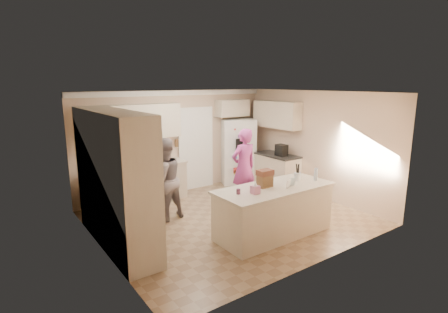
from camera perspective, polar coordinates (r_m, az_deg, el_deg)
floor at (r=7.45m, az=0.95°, el=-10.08°), size 5.20×4.60×0.02m
ceiling at (r=6.90m, az=1.03°, el=10.51°), size 5.20×4.60×0.02m
wall_back at (r=8.98m, az=-7.82°, el=2.37°), size 5.20×0.02×2.60m
wall_front at (r=5.44m, az=15.68°, el=-4.41°), size 5.20×0.02×2.60m
wall_left at (r=5.93m, az=-19.76°, el=-3.30°), size 0.02×4.60×2.60m
wall_right at (r=8.83m, az=14.73°, el=1.92°), size 0.02×4.60×2.60m
crown_back at (r=8.82m, az=-7.89°, el=10.23°), size 5.20×0.08×0.12m
pantry_bank at (r=6.23m, az=-17.45°, el=-3.61°), size 0.60×2.60×2.35m
back_base_cab at (r=8.44m, az=-13.59°, el=-4.50°), size 2.20×0.60×0.88m
back_countertop at (r=8.31m, az=-13.72°, el=-1.48°), size 2.24×0.63×0.04m
back_upper_cab at (r=8.26m, az=-14.42°, el=5.46°), size 2.20×0.35×0.80m
doorway_opening at (r=9.27m, az=-4.68°, el=1.17°), size 0.90×0.06×2.10m
doorway_casing at (r=9.24m, az=-4.57°, el=1.14°), size 1.02×0.03×2.22m
wall_frame_upper at (r=8.92m, az=-7.63°, el=3.93°), size 0.15×0.02×0.20m
wall_frame_lower at (r=8.96m, az=-7.58°, el=2.22°), size 0.15×0.02×0.20m
refrigerator at (r=9.79m, az=2.21°, el=0.89°), size 1.10×1.00×1.80m
fridge_seam at (r=9.51m, az=3.51°, el=0.55°), size 0.02×0.02×1.78m
fridge_dispenser at (r=9.32m, az=2.52°, el=1.89°), size 0.22×0.03×0.35m
fridge_handle_l at (r=9.44m, az=3.35°, el=1.39°), size 0.02×0.02×0.85m
fridge_handle_r at (r=9.50m, az=3.82°, el=1.46°), size 0.02×0.02×0.85m
over_fridge_cab at (r=9.61m, az=1.38°, el=7.92°), size 0.95×0.35×0.45m
right_base_cab at (r=9.45m, az=8.60°, el=-2.50°), size 0.60×1.20×0.88m
right_countertop at (r=9.34m, az=8.64°, el=0.22°), size 0.63×1.24×0.04m
right_upper_cab at (r=9.42m, az=8.59°, el=6.79°), size 0.35×1.50×0.70m
coffee_maker at (r=9.14m, az=9.37°, el=1.02°), size 0.22×0.28×0.30m
island_base at (r=6.62m, az=8.12°, el=-8.93°), size 2.20×0.90×0.88m
island_top at (r=6.47m, az=8.25°, el=-5.12°), size 2.28×0.96×0.05m
utensil_crock at (r=6.93m, az=11.88°, el=-3.25°), size 0.13×0.13×0.15m
tissue_box at (r=6.02m, az=5.12°, el=-5.43°), size 0.13×0.13×0.14m
tissue_plume at (r=5.99m, az=5.14°, el=-4.42°), size 0.08×0.08×0.08m
dollhouse_body at (r=6.40m, az=6.69°, el=-4.00°), size 0.26×0.18×0.22m
dollhouse_roof at (r=6.36m, az=6.72°, el=-2.62°), size 0.28×0.20×0.10m
jam_jar at (r=5.98m, az=2.35°, el=-5.74°), size 0.07×0.07×0.09m
greeting_card_a at (r=6.41m, az=10.48°, el=-4.39°), size 0.12×0.06×0.16m
greeting_card_b at (r=6.55m, az=11.09°, el=-4.07°), size 0.12×0.05×0.16m
water_bottle at (r=7.01m, az=14.77°, el=-2.83°), size 0.07×0.07×0.24m
shaker_salt at (r=7.17m, az=11.80°, el=-2.97°), size 0.05×0.05×0.09m
shaker_pepper at (r=7.22m, az=12.18°, el=-2.88°), size 0.05×0.05×0.09m
teen_boy at (r=7.22m, az=-9.77°, el=-3.74°), size 0.92×0.77×1.71m
teen_girl at (r=7.96m, az=3.25°, el=-1.79°), size 0.65×0.43×1.79m
fridge_magnets at (r=9.51m, az=3.54°, el=0.55°), size 0.76×0.02×1.44m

